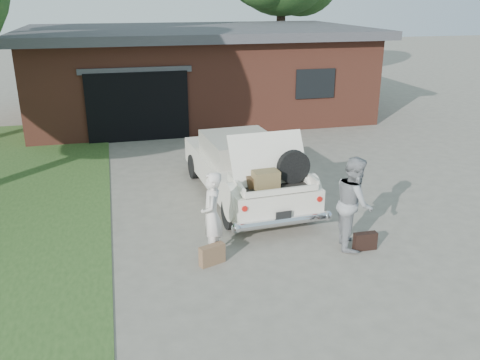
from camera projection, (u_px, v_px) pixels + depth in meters
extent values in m
plane|color=gray|center=(248.00, 245.00, 9.58)|extent=(90.00, 90.00, 0.00)
cube|color=brown|center=(197.00, 75.00, 19.77)|extent=(12.00, 7.00, 3.00)
cube|color=#4C4C51|center=(196.00, 31.00, 19.21)|extent=(12.80, 7.80, 0.30)
cube|color=black|center=(138.00, 106.00, 16.20)|extent=(3.20, 0.30, 2.20)
cube|color=#4C4C51|center=(135.00, 70.00, 15.74)|extent=(3.50, 0.12, 0.18)
cube|color=black|center=(315.00, 84.00, 17.33)|extent=(1.40, 0.08, 1.00)
cylinder|color=#38281E|center=(280.00, 38.00, 25.34)|extent=(0.44, 0.44, 4.88)
cube|color=white|center=(244.00, 172.00, 11.74)|extent=(2.08, 4.77, 0.61)
cube|color=#ACA698|center=(240.00, 147.00, 11.81)|extent=(1.66, 1.97, 0.49)
cube|color=black|center=(229.00, 138.00, 12.61)|extent=(1.45, 0.17, 0.41)
cube|color=black|center=(253.00, 159.00, 11.02)|extent=(1.45, 0.17, 0.41)
cylinder|color=black|center=(230.00, 214.00, 10.18)|extent=(0.25, 0.63, 0.62)
cylinder|color=black|center=(305.00, 204.00, 10.66)|extent=(0.25, 0.63, 0.62)
cylinder|color=black|center=(194.00, 166.00, 13.02)|extent=(0.25, 0.63, 0.62)
cylinder|color=black|center=(254.00, 160.00, 13.49)|extent=(0.25, 0.63, 0.62)
cylinder|color=silver|center=(283.00, 222.00, 9.69)|extent=(1.92, 0.30, 0.17)
cylinder|color=#A5140F|center=(244.00, 208.00, 9.41)|extent=(0.12, 0.10, 0.11)
cylinder|color=#A5140F|center=(319.00, 199.00, 9.85)|extent=(0.12, 0.10, 0.11)
cube|color=black|center=(284.00, 215.00, 9.63)|extent=(0.32, 0.04, 0.16)
cube|color=black|center=(272.00, 185.00, 10.05)|extent=(1.51, 1.12, 0.04)
cube|color=white|center=(236.00, 185.00, 9.80)|extent=(0.12, 1.03, 0.17)
cube|color=white|center=(307.00, 177.00, 10.23)|extent=(0.12, 1.03, 0.17)
cube|color=white|center=(282.00, 191.00, 9.57)|extent=(1.49, 0.16, 0.11)
cube|color=white|center=(268.00, 158.00, 10.10)|extent=(1.60, 0.68, 0.95)
cube|color=#513922|center=(261.00, 180.00, 9.99)|extent=(0.65, 0.45, 0.20)
cube|color=olive|center=(266.00, 179.00, 9.80)|extent=(0.52, 0.36, 0.34)
cube|color=black|center=(278.00, 176.00, 10.23)|extent=(0.53, 0.37, 0.16)
cube|color=#906949|center=(276.00, 167.00, 10.27)|extent=(0.46, 0.31, 0.15)
cylinder|color=black|center=(293.00, 167.00, 10.01)|extent=(0.67, 0.19, 0.67)
imported|color=silver|center=(212.00, 216.00, 8.92)|extent=(0.48, 0.64, 1.59)
imported|color=gray|center=(354.00, 203.00, 9.29)|extent=(0.86, 0.99, 1.74)
cube|color=brown|center=(212.00, 255.00, 8.86)|extent=(0.49, 0.30, 0.36)
cube|color=black|center=(365.00, 241.00, 9.37)|extent=(0.44, 0.14, 0.34)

